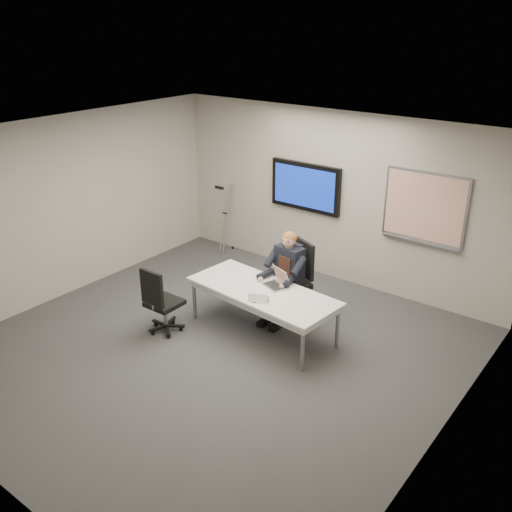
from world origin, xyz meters
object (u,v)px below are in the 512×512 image
Objects in this scene: conference_table at (263,295)px; office_chair_far at (293,292)px; seated_person at (282,286)px; laptop at (277,281)px; office_chair_near at (163,312)px.

office_chair_far is at bearing 93.57° from conference_table.
seated_person is 3.23× the size of laptop.
laptop is (1.19, 1.08, 0.41)m from office_chair_near.
laptop is (0.07, -0.23, 0.19)m from seated_person.
office_chair_near reaches higher than laptop.
office_chair_near is at bearing -137.86° from conference_table.
office_chair_near is 2.42× the size of laptop.
conference_table is at bearing -67.12° from office_chair_far.
conference_table is 1.98× the size of office_chair_far.
seated_person is at bearing -70.24° from office_chair_far.
laptop is at bearing -137.78° from office_chair_near.
seated_person is (-0.00, 0.47, -0.05)m from conference_table.
office_chair_far reaches higher than office_chair_near.
conference_table is 1.67× the size of seated_person.
office_chair_far is at bearing -126.11° from office_chair_near.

